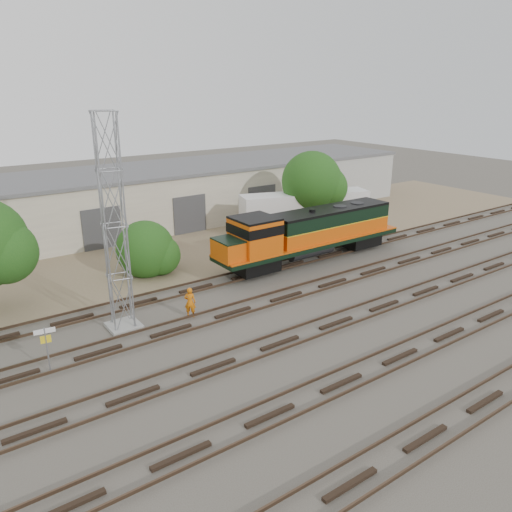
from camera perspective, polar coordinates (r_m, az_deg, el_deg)
ground at (r=30.64m, az=5.22°, el=-5.69°), size 140.00×140.00×0.00m
dirt_strip at (r=42.37m, az=-7.98°, el=1.31°), size 80.00×16.00×0.02m
tracks at (r=28.63m, az=9.13°, el=-7.55°), size 80.00×20.40×0.28m
warehouse at (r=48.73m, az=-12.46°, el=6.60°), size 58.40×10.40×5.30m
locomotive at (r=37.61m, az=6.03°, el=2.68°), size 16.21×2.84×3.90m
signal_tower at (r=26.89m, az=-15.85°, el=2.90°), size 1.71×1.71×11.58m
sign_post at (r=25.12m, az=-22.87°, el=-9.00°), size 0.93×0.17×2.29m
worker at (r=29.04m, az=-7.55°, el=-5.26°), size 0.79×0.75×1.82m
semi_trailer at (r=45.44m, az=5.94°, el=5.57°), size 11.92×5.75×3.62m
dumpster_blue at (r=52.73m, az=4.35°, el=5.80°), size 1.90×1.83×1.50m
dumpster_red at (r=52.62m, az=7.27°, el=5.62°), size 1.55×1.46×1.40m
tree_mid at (r=35.80m, az=-12.11°, el=0.57°), size 4.30×4.09×4.09m
tree_east at (r=45.26m, az=6.81°, el=8.28°), size 5.65×5.38×7.27m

